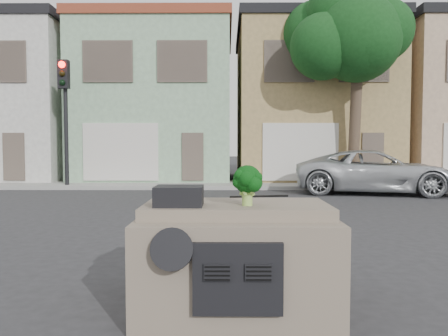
{
  "coord_description": "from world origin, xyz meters",
  "views": [
    {
      "loc": [
        -0.09,
        -7.72,
        1.73
      ],
      "look_at": [
        -0.16,
        0.5,
        1.3
      ],
      "focal_mm": 35.0,
      "sensor_mm": 36.0,
      "label": 1
    }
  ],
  "objects": [
    {
      "name": "wiper_arm",
      "position": [
        0.28,
        -2.62,
        1.13
      ],
      "size": [
        0.69,
        0.15,
        0.02
      ],
      "primitive_type": "cube",
      "rotation": [
        0.0,
        0.0,
        0.17
      ],
      "color": "black",
      "rests_on": "car_dashboard"
    },
    {
      "name": "silver_pickup",
      "position": [
        5.22,
        7.89,
        0.0
      ],
      "size": [
        6.05,
        3.72,
        1.56
      ],
      "primitive_type": "imported",
      "rotation": [
        0.0,
        0.0,
        1.36
      ],
      "color": "silver",
      "rests_on": "ground"
    },
    {
      "name": "townhouse_tan",
      "position": [
        4.0,
        14.5,
        3.77
      ],
      "size": [
        7.2,
        8.2,
        7.55
      ],
      "primitive_type": "cube",
      "color": "#A58A55",
      "rests_on": "ground"
    },
    {
      "name": "sidewalk",
      "position": [
        0.0,
        10.5,
        0.07
      ],
      "size": [
        40.0,
        3.0,
        0.15
      ],
      "primitive_type": "cube",
      "color": "gray",
      "rests_on": "ground"
    },
    {
      "name": "car_dashboard",
      "position": [
        0.0,
        -3.0,
        0.56
      ],
      "size": [
        2.0,
        1.8,
        1.12
      ],
      "primitive_type": "cube",
      "color": "#7A6C5B",
      "rests_on": "ground"
    },
    {
      "name": "instrument_hump",
      "position": [
        -0.58,
        -3.35,
        1.22
      ],
      "size": [
        0.48,
        0.38,
        0.2
      ],
      "primitive_type": "cube",
      "color": "black",
      "rests_on": "car_dashboard"
    },
    {
      "name": "tree_near",
      "position": [
        5.0,
        9.8,
        4.25
      ],
      "size": [
        4.4,
        4.0,
        8.5
      ],
      "primitive_type": "cube",
      "color": "#133E16",
      "rests_on": "ground"
    },
    {
      "name": "broccoli",
      "position": [
        0.11,
        -3.32,
        1.33
      ],
      "size": [
        0.47,
        0.47,
        0.42
      ],
      "primitive_type": "cube",
      "rotation": [
        0.0,
        0.0,
        5.23
      ],
      "color": "#07320B",
      "rests_on": "car_dashboard"
    },
    {
      "name": "townhouse_mint",
      "position": [
        -3.5,
        14.5,
        3.77
      ],
      "size": [
        7.2,
        8.2,
        7.55
      ],
      "primitive_type": "cube",
      "color": "#8EB48E",
      "rests_on": "ground"
    },
    {
      "name": "ground_plane",
      "position": [
        0.0,
        0.0,
        0.0
      ],
      "size": [
        120.0,
        120.0,
        0.0
      ],
      "primitive_type": "plane",
      "color": "#303033",
      "rests_on": "ground"
    },
    {
      "name": "traffic_signal",
      "position": [
        -6.5,
        9.5,
        2.55
      ],
      "size": [
        0.4,
        0.4,
        5.1
      ],
      "primitive_type": "cube",
      "color": "black",
      "rests_on": "ground"
    },
    {
      "name": "townhouse_white",
      "position": [
        -11.0,
        14.5,
        3.77
      ],
      "size": [
        7.2,
        8.2,
        7.55
      ],
      "primitive_type": "cube",
      "color": "beige",
      "rests_on": "ground"
    }
  ]
}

